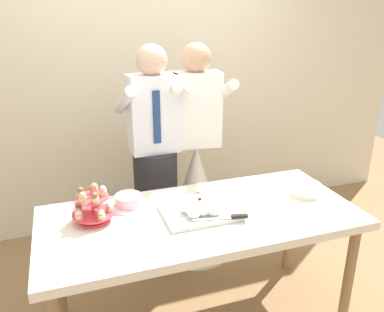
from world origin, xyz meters
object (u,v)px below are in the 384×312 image
Objects in this scene: main_cake_tray at (201,208)px; cupcake_stand at (93,207)px; dessert_table at (201,225)px; plate_stack at (306,189)px; person_groom at (156,173)px; person_bride at (196,186)px; round_cake at (128,202)px.

cupcake_stand is at bearing 168.01° from main_cake_tray.
dessert_table is at bearing 72.09° from main_cake_tray.
cupcake_stand is 1.25× the size of plate_stack.
person_groom reaches higher than main_cake_tray.
main_cake_tray is at bearing -107.91° from dessert_table.
cupcake_stand is 0.14× the size of person_bride.
cupcake_stand is 1.29m from plate_stack.
cupcake_stand is 0.60m from main_cake_tray.
round_cake is at bearing 26.97° from cupcake_stand.
round_cake is 0.84m from person_bride.
person_bride reaches higher than dessert_table.
person_groom reaches higher than dessert_table.
person_bride is (0.61, 0.54, -0.22)m from round_cake.
main_cake_tray is 0.75m from person_groom.
plate_stack is at bearing 2.46° from main_cake_tray.
plate_stack is (0.70, 0.03, 0.11)m from dessert_table.
plate_stack reaches higher than round_cake.
cupcake_stand is 0.24m from round_cake.
dessert_table is 4.15× the size of main_cake_tray.
person_bride is at bearing 72.74° from dessert_table.
person_groom is (0.29, 0.51, -0.06)m from round_cake.
person_bride is (0.24, 0.76, -0.12)m from dessert_table.
dessert_table is 0.12m from main_cake_tray.
main_cake_tray is at bearing -83.48° from person_groom.
round_cake is at bearing 148.18° from main_cake_tray.
person_bride is at bearing 72.74° from main_cake_tray.
person_groom is at bearing 60.66° from round_cake.
cupcake_stand is at bearing -141.91° from person_bride.
person_bride is (0.82, 0.64, -0.28)m from cupcake_stand.
dessert_table is at bearing -83.35° from person_groom.
person_bride is at bearing 38.09° from cupcake_stand.
cupcake_stand is 0.80m from person_groom.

